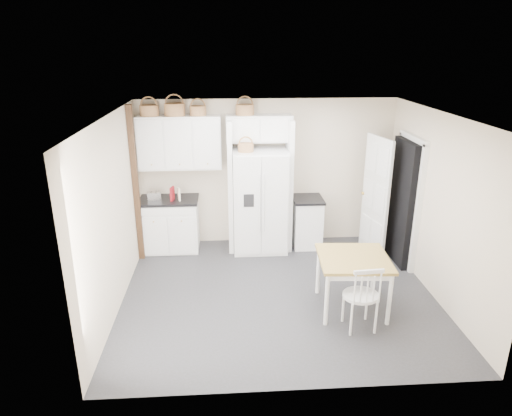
{
  "coord_description": "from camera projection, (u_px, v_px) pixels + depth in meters",
  "views": [
    {
      "loc": [
        -0.72,
        -5.87,
        3.46
      ],
      "look_at": [
        -0.3,
        0.4,
        1.2
      ],
      "focal_mm": 32.0,
      "sensor_mm": 36.0,
      "label": 1
    }
  ],
  "objects": [
    {
      "name": "windsor_chair",
      "position": [
        361.0,
        295.0,
        5.77
      ],
      "size": [
        0.49,
        0.45,
        0.94
      ],
      "primitive_type": "cube",
      "rotation": [
        0.0,
        0.0,
        0.08
      ],
      "color": "white",
      "rests_on": "floor"
    },
    {
      "name": "basket_bridge_a",
      "position": [
        245.0,
        110.0,
        7.59
      ],
      "size": [
        0.31,
        0.31,
        0.17
      ],
      "primitive_type": "cylinder",
      "color": "#A06B49",
      "rests_on": "bridge_cabinet"
    },
    {
      "name": "counter_left",
      "position": [
        169.0,
        200.0,
        7.9
      ],
      "size": [
        1.02,
        0.66,
        0.04
      ],
      "primitive_type": "cube",
      "color": "black",
      "rests_on": "base_cab_left"
    },
    {
      "name": "doorway_void",
      "position": [
        403.0,
        203.0,
        7.45
      ],
      "size": [
        0.18,
        0.85,
        2.05
      ],
      "primitive_type": "cube",
      "color": "black",
      "rests_on": "floor"
    },
    {
      "name": "basket_upper_c",
      "position": [
        198.0,
        111.0,
        7.55
      ],
      "size": [
        0.27,
        0.27,
        0.16
      ],
      "primitive_type": "cylinder",
      "color": "#A06B49",
      "rests_on": "upper_cabinet"
    },
    {
      "name": "ceiling",
      "position": [
        281.0,
        116.0,
        5.85
      ],
      "size": [
        4.5,
        4.5,
        0.0
      ],
      "primitive_type": "plane",
      "color": "white",
      "rests_on": "wall_back"
    },
    {
      "name": "upper_cabinet",
      "position": [
        180.0,
        142.0,
        7.71
      ],
      "size": [
        1.4,
        0.34,
        0.9
      ],
      "primitive_type": "cube",
      "color": "white",
      "rests_on": "wall_back"
    },
    {
      "name": "bridge_cabinet",
      "position": [
        259.0,
        128.0,
        7.72
      ],
      "size": [
        1.12,
        0.34,
        0.45
      ],
      "primitive_type": "cube",
      "color": "white",
      "rests_on": "wall_back"
    },
    {
      "name": "refrigerator",
      "position": [
        260.0,
        201.0,
        7.94
      ],
      "size": [
        0.93,
        0.75,
        1.79
      ],
      "primitive_type": "cube",
      "color": "white",
      "rests_on": "floor"
    },
    {
      "name": "fridge_panel_right",
      "position": [
        289.0,
        185.0,
        7.95
      ],
      "size": [
        0.08,
        0.6,
        2.3
      ],
      "primitive_type": "cube",
      "color": "white",
      "rests_on": "floor"
    },
    {
      "name": "wall_back",
      "position": [
        267.0,
        173.0,
        8.16
      ],
      "size": [
        4.5,
        0.0,
        4.5
      ],
      "primitive_type": "plane",
      "rotation": [
        1.57,
        0.0,
        0.0
      ],
      "color": "beige",
      "rests_on": "floor"
    },
    {
      "name": "basket_upper_a",
      "position": [
        149.0,
        111.0,
        7.5
      ],
      "size": [
        0.31,
        0.31,
        0.18
      ],
      "primitive_type": "cylinder",
      "color": "#A06B49",
      "rests_on": "upper_cabinet"
    },
    {
      "name": "wall_right",
      "position": [
        438.0,
        207.0,
        6.43
      ],
      "size": [
        0.0,
        4.0,
        4.0
      ],
      "primitive_type": "plane",
      "rotation": [
        1.57,
        0.0,
        -1.57
      ],
      "color": "beige",
      "rests_on": "floor"
    },
    {
      "name": "cookbook_cream",
      "position": [
        179.0,
        194.0,
        7.79
      ],
      "size": [
        0.06,
        0.15,
        0.21
      ],
      "primitive_type": "cube",
      "rotation": [
        0.0,
        0.0,
        0.21
      ],
      "color": "#F6E9C7",
      "rests_on": "counter_left"
    },
    {
      "name": "basket_upper_b",
      "position": [
        175.0,
        110.0,
        7.52
      ],
      "size": [
        0.34,
        0.34,
        0.2
      ],
      "primitive_type": "cylinder",
      "color": "#A06B49",
      "rests_on": "upper_cabinet"
    },
    {
      "name": "floor",
      "position": [
        278.0,
        293.0,
        6.72
      ],
      "size": [
        4.5,
        4.5,
        0.0
      ],
      "primitive_type": "plane",
      "color": "#2D2D2E",
      "rests_on": "ground"
    },
    {
      "name": "dining_table",
      "position": [
        352.0,
        283.0,
        6.24
      ],
      "size": [
        0.99,
        0.99,
        0.78
      ],
      "primitive_type": "cube",
      "rotation": [
        0.0,
        0.0,
        -0.06
      ],
      "color": "olive",
      "rests_on": "floor"
    },
    {
      "name": "base_cab_right",
      "position": [
        307.0,
        223.0,
        8.22
      ],
      "size": [
        0.49,
        0.59,
        0.86
      ],
      "primitive_type": "cube",
      "color": "white",
      "rests_on": "floor"
    },
    {
      "name": "base_cab_left",
      "position": [
        170.0,
        225.0,
        8.06
      ],
      "size": [
        0.97,
        0.62,
        0.9
      ],
      "primitive_type": "cube",
      "color": "white",
      "rests_on": "floor"
    },
    {
      "name": "cookbook_red",
      "position": [
        172.0,
        194.0,
        7.78
      ],
      "size": [
        0.07,
        0.16,
        0.23
      ],
      "primitive_type": "cube",
      "rotation": [
        0.0,
        0.0,
        -0.22
      ],
      "color": "maroon",
      "rests_on": "counter_left"
    },
    {
      "name": "basket_fridge_a",
      "position": [
        246.0,
        148.0,
        7.5
      ],
      "size": [
        0.26,
        0.26,
        0.14
      ],
      "primitive_type": "cylinder",
      "color": "#A06B49",
      "rests_on": "refrigerator"
    },
    {
      "name": "counter_right",
      "position": [
        308.0,
        199.0,
        8.07
      ],
      "size": [
        0.53,
        0.63,
        0.04
      ],
      "primitive_type": "cube",
      "color": "black",
      "rests_on": "base_cab_right"
    },
    {
      "name": "toaster",
      "position": [
        154.0,
        196.0,
        7.77
      ],
      "size": [
        0.25,
        0.18,
        0.15
      ],
      "primitive_type": "cube",
      "rotation": [
        0.0,
        0.0,
        0.25
      ],
      "color": "silver",
      "rests_on": "counter_left"
    },
    {
      "name": "trim_post",
      "position": [
        136.0,
        185.0,
        7.41
      ],
      "size": [
        0.09,
        0.09,
        2.6
      ],
      "primitive_type": "cube",
      "color": "black",
      "rests_on": "floor"
    },
    {
      "name": "door_slab",
      "position": [
        375.0,
        197.0,
        7.74
      ],
      "size": [
        0.21,
        0.79,
        2.05
      ],
      "primitive_type": "cube",
      "rotation": [
        0.0,
        0.0,
        -1.36
      ],
      "color": "white",
      "rests_on": "floor"
    },
    {
      "name": "wall_left",
      "position": [
        114.0,
        215.0,
        6.14
      ],
      "size": [
        0.0,
        4.0,
        4.0
      ],
      "primitive_type": "plane",
      "rotation": [
        1.57,
        0.0,
        1.57
      ],
      "color": "beige",
      "rests_on": "floor"
    },
    {
      "name": "fridge_panel_left",
      "position": [
        230.0,
        186.0,
        7.89
      ],
      "size": [
        0.08,
        0.6,
        2.3
      ],
      "primitive_type": "cube",
      "color": "white",
      "rests_on": "floor"
    }
  ]
}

